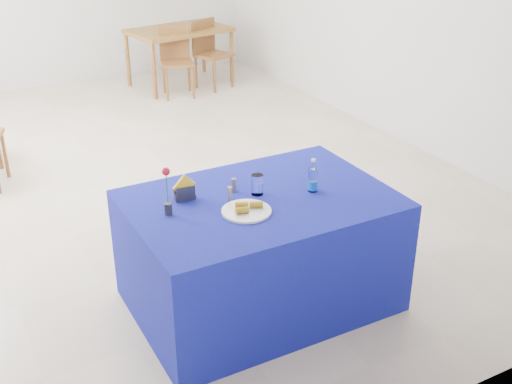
# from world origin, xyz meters

# --- Properties ---
(floor) EXTENTS (7.00, 7.00, 0.00)m
(floor) POSITION_xyz_m (0.00, 0.00, 0.00)
(floor) COLOR beige
(floor) RESTS_ON ground
(plate) EXTENTS (0.29, 0.29, 0.01)m
(plate) POSITION_xyz_m (-0.41, -2.37, 0.77)
(plate) COLOR white
(plate) RESTS_ON blue_table
(drinking_glass) EXTENTS (0.07, 0.07, 0.13)m
(drinking_glass) POSITION_xyz_m (-0.24, -2.19, 0.82)
(drinking_glass) COLOR white
(drinking_glass) RESTS_ON blue_table
(salt_shaker) EXTENTS (0.03, 0.03, 0.08)m
(salt_shaker) POSITION_xyz_m (-0.42, -2.18, 0.80)
(salt_shaker) COLOR slate
(salt_shaker) RESTS_ON blue_table
(pepper_shaker) EXTENTS (0.03, 0.03, 0.08)m
(pepper_shaker) POSITION_xyz_m (-0.34, -2.08, 0.80)
(pepper_shaker) COLOR #5E5E63
(pepper_shaker) RESTS_ON blue_table
(blue_table) EXTENTS (1.60, 1.10, 0.76)m
(blue_table) POSITION_xyz_m (-0.24, -2.24, 0.38)
(blue_table) COLOR navy
(blue_table) RESTS_ON floor
(water_bottle) EXTENTS (0.06, 0.06, 0.21)m
(water_bottle) POSITION_xyz_m (0.09, -2.31, 0.83)
(water_bottle) COLOR silver
(water_bottle) RESTS_ON blue_table
(napkin_holder) EXTENTS (0.15, 0.06, 0.16)m
(napkin_holder) POSITION_xyz_m (-0.66, -2.04, 0.81)
(napkin_holder) COLOR #323237
(napkin_holder) RESTS_ON blue_table
(rose_vase) EXTENTS (0.05, 0.05, 0.30)m
(rose_vase) POSITION_xyz_m (-0.81, -2.18, 0.90)
(rose_vase) COLOR #242529
(rose_vase) RESTS_ON blue_table
(oak_table) EXTENTS (1.38, 1.01, 0.76)m
(oak_table) POSITION_xyz_m (1.22, 2.67, 0.68)
(oak_table) COLOR brown
(oak_table) RESTS_ON floor
(chair_bg_left) EXTENTS (0.47, 0.47, 0.87)m
(chair_bg_left) POSITION_xyz_m (1.01, 2.28, 0.50)
(chair_bg_left) COLOR brown
(chair_bg_left) RESTS_ON floor
(chair_bg_right) EXTENTS (0.51, 0.51, 0.89)m
(chair_bg_right) POSITION_xyz_m (1.52, 2.39, 0.51)
(chair_bg_right) COLOR brown
(chair_bg_right) RESTS_ON floor
(banana_pieces) EXTENTS (0.19, 0.12, 0.04)m
(banana_pieces) POSITION_xyz_m (-0.40, -2.37, 0.79)
(banana_pieces) COLOR yellow
(banana_pieces) RESTS_ON plate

